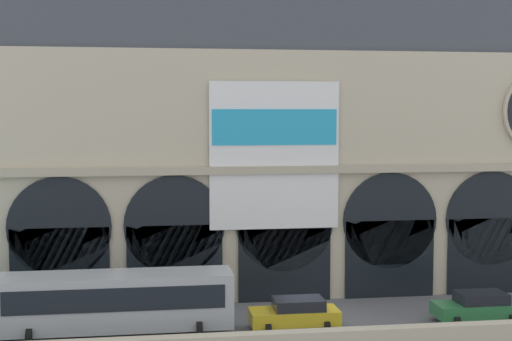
# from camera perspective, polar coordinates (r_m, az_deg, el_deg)

# --- Properties ---
(ground_plane) EXTENTS (200.00, 200.00, 0.00)m
(ground_plane) POSITION_cam_1_polar(r_m,az_deg,el_deg) (38.10, 3.62, -11.86)
(ground_plane) COLOR slate
(station_building) EXTENTS (38.47, 4.66, 17.54)m
(station_building) POSITION_cam_1_polar(r_m,az_deg,el_deg) (43.61, 1.76, 1.54)
(station_building) COLOR beige
(station_building) RESTS_ON ground
(bus_midwest) EXTENTS (11.00, 3.25, 3.10)m
(bus_midwest) POSITION_cam_1_polar(r_m,az_deg,el_deg) (36.20, -10.73, -9.88)
(bus_midwest) COLOR #ADB2B7
(bus_midwest) RESTS_ON ground
(car_center) EXTENTS (4.40, 2.22, 1.55)m
(car_center) POSITION_cam_1_polar(r_m,az_deg,el_deg) (37.24, 3.06, -10.96)
(car_center) COLOR gold
(car_center) RESTS_ON ground
(car_mideast) EXTENTS (4.40, 2.22, 1.55)m
(car_mideast) POSITION_cam_1_polar(r_m,az_deg,el_deg) (40.06, 16.77, -10.04)
(car_mideast) COLOR #2D7A42
(car_mideast) RESTS_ON ground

